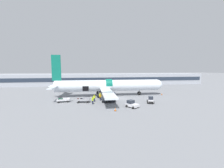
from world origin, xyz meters
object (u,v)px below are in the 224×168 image
airplane (107,86)px  baggage_cart_queued (63,100)px  baggage_tug_mid (151,100)px  ground_crew_loader_b (100,97)px  baggage_cart_loading (83,100)px  ground_crew_driver (100,96)px  ground_crew_loader_a (93,100)px  ground_crew_supervisor (94,98)px  baggage_tug_lead (132,104)px

airplane → baggage_cart_queued: bearing=-152.6°
airplane → baggage_tug_mid: bearing=-46.9°
baggage_tug_mid → ground_crew_loader_b: ground_crew_loader_b is taller
baggage_cart_loading → ground_crew_loader_b: size_ratio=2.40×
baggage_cart_queued → ground_crew_loader_b: bearing=3.5°
baggage_tug_mid → baggage_cart_queued: baggage_tug_mid is taller
ground_crew_driver → ground_crew_loader_a: bearing=-112.4°
ground_crew_driver → ground_crew_supervisor: ground_crew_driver is taller
baggage_tug_lead → ground_crew_driver: 10.76m
ground_crew_supervisor → airplane: bearing=59.2°
baggage_cart_queued → ground_crew_loader_a: (7.29, -3.14, 0.49)m
baggage_cart_queued → ground_crew_supervisor: (7.74, -0.58, 0.48)m
baggage_tug_lead → baggage_cart_loading: baggage_tug_lead is taller
baggage_tug_mid → baggage_cart_queued: size_ratio=0.73×
baggage_tug_lead → ground_crew_supervisor: size_ratio=1.73×
baggage_tug_mid → ground_crew_loader_b: size_ratio=1.70×
baggage_cart_queued → ground_crew_loader_b: 9.32m
airplane → ground_crew_loader_a: 10.42m
airplane → ground_crew_loader_a: airplane is taller
ground_crew_loader_a → ground_crew_supervisor: 2.60m
baggage_cart_loading → ground_crew_loader_a: size_ratio=2.28×
baggage_cart_queued → ground_crew_driver: (9.34, 1.81, 0.50)m
airplane → baggage_tug_mid: (9.44, -10.09, -2.33)m
baggage_tug_lead → ground_crew_loader_b: 9.80m
ground_crew_loader_b → ground_crew_supervisor: 1.94m
ground_crew_loader_a → ground_crew_supervisor: size_ratio=1.01×
airplane → baggage_cart_queued: 13.42m
ground_crew_loader_b → ground_crew_driver: bearing=88.1°
baggage_cart_queued → ground_crew_loader_a: ground_crew_loader_a is taller
ground_crew_driver → baggage_cart_loading: bearing=-146.3°
baggage_tug_mid → ground_crew_loader_a: ground_crew_loader_a is taller
baggage_cart_loading → baggage_cart_queued: baggage_cart_loading is taller
airplane → ground_crew_supervisor: 8.01m
airplane → ground_crew_driver: 5.29m
airplane → baggage_cart_queued: airplane is taller
ground_crew_loader_a → ground_crew_driver: size_ratio=0.99×
baggage_tug_lead → baggage_cart_queued: 17.06m
baggage_cart_loading → ground_crew_loader_b: ground_crew_loader_b is taller
baggage_tug_mid → ground_crew_driver: bearing=153.7°
baggage_tug_lead → ground_crew_loader_a: (-8.30, 3.79, 0.31)m
ground_crew_loader_a → airplane: bearing=64.5°
ground_crew_loader_a → ground_crew_supervisor: bearing=80.1°
baggage_cart_loading → ground_crew_loader_a: 3.11m
ground_crew_driver → ground_crew_supervisor: (-1.60, -2.39, -0.02)m
ground_crew_loader_b → ground_crew_loader_a: bearing=-118.4°
airplane → baggage_cart_loading: bearing=-133.1°
baggage_cart_queued → ground_crew_driver: 9.52m
ground_crew_supervisor → ground_crew_loader_a: bearing=-99.9°
baggage_cart_loading → ground_crew_supervisor: (2.71, 0.48, 0.40)m
baggage_tug_lead → ground_crew_supervisor: bearing=141.0°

